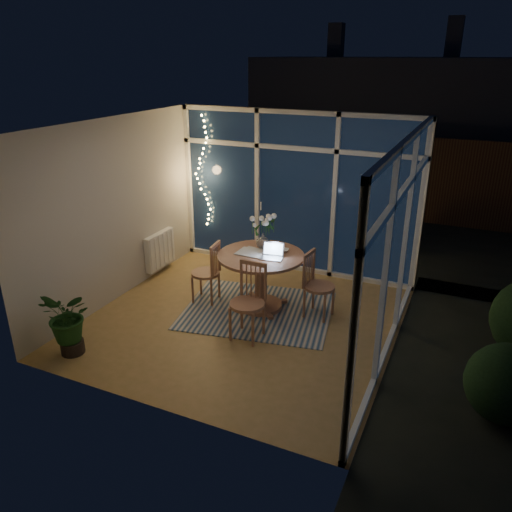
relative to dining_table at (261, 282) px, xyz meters
The scene contains 25 objects.
floor 0.61m from the dining_table, 99.62° to the right, with size 4.00×4.00×0.00m, color olive.
ceiling 2.24m from the dining_table, 99.62° to the right, with size 4.00×4.00×0.00m, color silver.
wall_back 1.80m from the dining_table, 92.74° to the left, with size 4.00×0.04×2.60m, color beige.
wall_front 2.60m from the dining_table, 91.75° to the right, with size 4.00×0.04×2.60m, color beige.
wall_left 2.30m from the dining_table, 168.00° to the right, with size 0.04×4.00×2.60m, color beige.
wall_right 2.17m from the dining_table, 12.90° to the right, with size 0.04×4.00×2.60m, color beige.
window_wall_back 1.76m from the dining_table, 92.82° to the left, with size 4.00×0.10×2.60m, color white.
window_wall_right 2.13m from the dining_table, 13.16° to the right, with size 0.10×4.00×2.60m, color white.
radiator 2.07m from the dining_table, 167.16° to the left, with size 0.10×0.70×0.58m, color white.
fairy_lights 2.51m from the dining_table, 140.16° to the left, with size 0.24×0.10×1.85m, color #FBCD64, non-canonical shape.
garden_patio 4.60m from the dining_table, 84.67° to the left, with size 12.00×6.00×0.10m, color black.
garden_fence 5.08m from the dining_table, 90.85° to the left, with size 11.00×0.08×1.80m, color #3E2016.
neighbour_roof 8.26m from the dining_table, 88.40° to the left, with size 7.00×3.00×2.20m, color #34363E.
garden_shrubs 3.09m from the dining_table, 106.47° to the left, with size 0.90×0.90×0.90m, color black.
rug 0.42m from the dining_table, 90.00° to the right, with size 2.04×1.63×0.01m, color beige.
dining_table is the anchor object (origin of this frame).
chair_left 0.83m from the dining_table, behind, with size 0.43×0.43×0.93m, color #8D593F.
chair_right 0.83m from the dining_table, ahead, with size 0.44×0.44×0.94m, color #8D593F.
chair_front 0.84m from the dining_table, 78.13° to the right, with size 0.47×0.47×1.01m, color #8D593F.
laptop 0.55m from the dining_table, 19.99° to the right, with size 0.30×0.26×0.22m, color silver, non-canonical shape.
flower_vase 0.58m from the dining_table, 107.30° to the left, with size 0.20×0.20×0.21m, color white.
bowl 0.55m from the dining_table, 45.36° to the left, with size 0.15×0.15×0.04m, color white.
newspapers 0.43m from the dining_table, behind, with size 0.41×0.32×0.01m, color silver.
phone 0.42m from the dining_table, 35.12° to the right, with size 0.10×0.05×0.01m, color black.
potted_plant 2.57m from the dining_table, 128.75° to the right, with size 0.54×0.47×0.76m, color #174117.
Camera 1 is at (2.64, -5.37, 3.38)m, focal length 35.00 mm.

